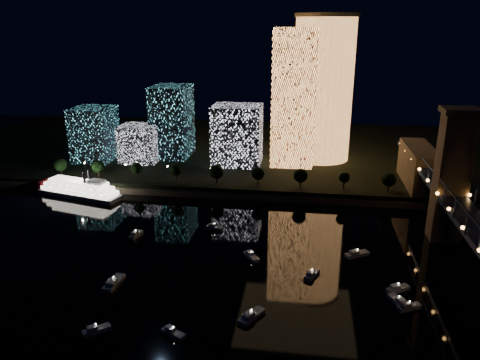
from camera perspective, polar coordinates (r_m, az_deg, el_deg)
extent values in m
plane|color=black|center=(144.75, 2.34, -13.99)|extent=(520.00, 520.00, 0.00)
cube|color=black|center=(291.66, 5.69, 3.45)|extent=(420.00, 160.00, 5.00)
cube|color=#6B5E4C|center=(217.67, 4.64, -2.07)|extent=(420.00, 6.00, 3.00)
cylinder|color=#FF9F51|center=(264.00, 10.08, 10.68)|extent=(32.00, 32.00, 76.18)
cylinder|color=#6B5E4C|center=(261.76, 10.58, 19.17)|extent=(34.00, 34.00, 2.00)
cube|color=#FF9F51|center=(251.61, 6.59, 9.89)|extent=(22.38, 22.38, 71.22)
cube|color=white|center=(253.25, -0.35, 5.53)|extent=(25.87, 21.89, 31.84)
cube|color=#50C7D9|center=(271.35, -8.26, 7.11)|extent=(20.05, 26.06, 40.10)
cube|color=white|center=(265.16, -12.11, 4.41)|extent=(20.13, 18.30, 20.13)
cube|color=#50C7D9|center=(274.14, -17.32, 5.42)|extent=(20.91, 23.01, 29.28)
cube|color=#6B5E4C|center=(187.42, 24.35, 0.14)|extent=(11.00, 9.00, 48.00)
cube|color=#6B5E4C|center=(181.84, 25.39, 7.64)|extent=(13.00, 11.00, 2.00)
cube|color=#6B5E4C|center=(237.23, 20.87, 1.04)|extent=(12.00, 40.00, 23.00)
cube|color=navy|center=(152.65, 26.08, -5.11)|extent=(0.50, 0.50, 7.00)
cube|color=navy|center=(174.03, 23.85, -2.00)|extent=(0.50, 0.50, 7.00)
cube|color=navy|center=(196.02, 22.11, 0.43)|extent=(0.50, 0.50, 7.00)
sphere|color=#FF9338|center=(142.78, 27.17, -7.63)|extent=(1.20, 1.20, 1.20)
sphere|color=#FF9338|center=(182.62, 22.93, -1.52)|extent=(1.20, 1.20, 1.20)
sphere|color=#FF9338|center=(224.42, 20.25, 2.37)|extent=(1.20, 1.20, 1.20)
cube|color=silver|center=(234.37, -18.94, -1.64)|extent=(43.43, 19.73, 2.12)
cube|color=white|center=(233.72, -18.99, -1.18)|extent=(39.79, 18.01, 1.94)
cube|color=white|center=(233.10, -19.04, -0.73)|extent=(36.16, 16.30, 1.94)
cube|color=white|center=(232.51, -19.09, -0.28)|extent=(30.81, 14.15, 1.94)
cube|color=silver|center=(225.32, -17.10, -0.21)|extent=(8.13, 6.85, 1.59)
cylinder|color=black|center=(226.79, -18.46, 0.29)|extent=(1.24, 1.24, 5.29)
cylinder|color=black|center=(229.31, -17.90, 0.55)|extent=(1.24, 1.24, 5.29)
cylinder|color=maroon|center=(247.94, -22.69, -0.61)|extent=(7.92, 9.20, 6.18)
cube|color=silver|center=(147.07, 19.92, -14.37)|extent=(7.43, 5.36, 1.20)
cube|color=silver|center=(145.88, 19.63, -14.12)|extent=(3.09, 2.82, 1.00)
sphere|color=white|center=(146.03, 20.01, -13.71)|extent=(0.36, 0.36, 0.36)
cube|color=silver|center=(156.06, 8.75, -11.36)|extent=(5.29, 7.59, 1.20)
cube|color=silver|center=(154.65, 8.59, -11.18)|extent=(2.82, 3.13, 1.00)
sphere|color=white|center=(155.08, 8.79, -10.72)|extent=(0.36, 0.36, 0.36)
cube|color=silver|center=(130.25, -8.12, -18.02)|extent=(7.24, 5.16, 1.20)
cube|color=silver|center=(130.21, -8.50, -17.46)|extent=(3.00, 2.73, 1.00)
sphere|color=white|center=(129.08, -8.16, -17.31)|extent=(0.36, 0.36, 0.36)
cube|color=silver|center=(165.24, 1.41, -9.33)|extent=(6.59, 7.69, 1.20)
cube|color=silver|center=(165.62, 1.22, -8.83)|extent=(3.23, 3.37, 1.00)
sphere|color=white|center=(164.32, 1.42, -8.71)|extent=(0.36, 0.36, 0.36)
cube|color=silver|center=(155.34, -15.11, -11.98)|extent=(4.04, 10.21, 1.20)
cube|color=silver|center=(153.67, -15.41, -11.89)|extent=(2.89, 3.70, 1.00)
sphere|color=white|center=(154.35, -15.17, -11.34)|extent=(0.36, 0.36, 0.36)
cube|color=silver|center=(185.61, -12.56, -6.53)|extent=(3.73, 7.35, 1.20)
cube|color=silver|center=(184.36, -12.76, -6.35)|extent=(2.32, 2.80, 1.00)
sphere|color=white|center=(184.78, -12.60, -5.97)|extent=(0.36, 0.36, 0.36)
cube|color=silver|center=(135.58, -17.07, -17.10)|extent=(7.15, 6.55, 1.20)
cube|color=silver|center=(134.78, -17.59, -16.83)|extent=(3.20, 3.13, 1.00)
sphere|color=white|center=(134.46, -17.16, -16.41)|extent=(0.36, 0.36, 0.36)
cube|color=silver|center=(154.81, 18.68, -12.47)|extent=(7.74, 6.17, 1.20)
cube|color=silver|center=(153.56, 18.40, -12.23)|extent=(3.32, 3.11, 1.00)
sphere|color=white|center=(153.82, 18.76, -11.82)|extent=(0.36, 0.36, 0.36)
cube|color=silver|center=(187.31, -3.12, -5.85)|extent=(7.21, 3.73, 1.20)
cube|color=silver|center=(187.26, -3.41, -5.49)|extent=(2.76, 2.30, 1.00)
sphere|color=white|center=(186.50, -3.13, -5.29)|extent=(0.36, 0.36, 0.36)
cube|color=silver|center=(135.33, 1.41, -16.25)|extent=(7.28, 9.34, 1.20)
cube|color=silver|center=(133.82, 1.03, -16.12)|extent=(3.70, 3.97, 1.00)
sphere|color=white|center=(134.20, 1.41, -15.55)|extent=(0.36, 0.36, 0.36)
cube|color=silver|center=(171.86, 14.08, -8.77)|extent=(8.96, 7.00, 1.20)
cube|color=silver|center=(170.63, 13.75, -8.54)|extent=(3.82, 3.56, 1.00)
sphere|color=white|center=(170.98, 14.13, -8.17)|extent=(0.36, 0.36, 0.36)
cube|color=silver|center=(148.42, 18.75, -13.91)|extent=(5.92, 8.85, 1.20)
cube|color=silver|center=(146.98, 19.08, -13.79)|extent=(3.22, 3.61, 1.00)
sphere|color=white|center=(147.39, 18.84, -13.25)|extent=(0.36, 0.36, 0.36)
cylinder|color=black|center=(252.54, -20.97, 0.97)|extent=(0.70, 0.70, 4.00)
sphere|color=black|center=(251.59, -21.07, 1.73)|extent=(6.66, 6.66, 6.66)
cylinder|color=black|center=(243.52, -16.85, 0.79)|extent=(0.70, 0.70, 4.00)
sphere|color=black|center=(242.52, -16.93, 1.58)|extent=(6.33, 6.33, 6.33)
cylinder|color=black|center=(235.84, -12.44, 0.60)|extent=(0.70, 0.70, 4.00)
sphere|color=black|center=(234.82, -12.50, 1.41)|extent=(5.53, 5.53, 5.53)
cylinder|color=black|center=(229.66, -7.76, 0.38)|extent=(0.70, 0.70, 4.00)
sphere|color=black|center=(228.61, -7.80, 1.22)|extent=(5.65, 5.65, 5.65)
cylinder|color=black|center=(225.09, -2.86, 0.16)|extent=(0.70, 0.70, 4.00)
sphere|color=black|center=(224.02, -2.87, 1.01)|extent=(6.82, 6.82, 6.82)
cylinder|color=black|center=(222.23, 2.21, -0.08)|extent=(0.70, 0.70, 4.00)
sphere|color=black|center=(221.15, 2.22, 0.78)|extent=(6.15, 6.15, 6.15)
cylinder|color=black|center=(221.16, 7.37, -0.31)|extent=(0.70, 0.70, 4.00)
sphere|color=black|center=(220.06, 7.40, 0.55)|extent=(6.68, 6.68, 6.68)
cylinder|color=black|center=(221.88, 12.53, -0.55)|extent=(0.70, 0.70, 4.00)
sphere|color=black|center=(220.79, 12.59, 0.31)|extent=(5.15, 5.15, 5.15)
cylinder|color=black|center=(224.40, 17.62, -0.78)|extent=(0.70, 0.70, 4.00)
sphere|color=black|center=(223.32, 17.71, 0.07)|extent=(6.72, 6.72, 6.72)
cylinder|color=black|center=(252.82, -18.36, 1.40)|extent=(0.24, 0.24, 5.00)
sphere|color=#FFCC7F|center=(252.06, -18.43, 2.01)|extent=(0.70, 0.70, 0.70)
cylinder|color=black|center=(243.88, -13.73, 1.22)|extent=(0.24, 0.24, 5.00)
sphere|color=#FFCC7F|center=(243.09, -13.78, 1.85)|extent=(0.70, 0.70, 0.70)
cylinder|color=black|center=(236.65, -8.77, 1.01)|extent=(0.24, 0.24, 5.00)
sphere|color=#FFCC7F|center=(235.84, -8.81, 1.66)|extent=(0.70, 0.70, 0.70)
cylinder|color=black|center=(231.30, -3.55, 0.78)|extent=(0.24, 0.24, 5.00)
sphere|color=#FFCC7F|center=(230.46, -3.56, 1.45)|extent=(0.70, 0.70, 0.70)
cylinder|color=black|center=(227.95, 1.87, 0.54)|extent=(0.24, 0.24, 5.00)
sphere|color=#FFCC7F|center=(227.10, 1.88, 1.21)|extent=(0.70, 0.70, 0.70)
cylinder|color=black|center=(226.69, 7.41, 0.29)|extent=(0.24, 0.24, 5.00)
sphere|color=#FFCC7F|center=(225.84, 7.44, 0.96)|extent=(0.70, 0.70, 0.70)
cylinder|color=black|center=(227.57, 12.95, 0.03)|extent=(0.24, 0.24, 5.00)
sphere|color=#FFCC7F|center=(226.72, 13.00, 0.71)|extent=(0.70, 0.70, 0.70)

